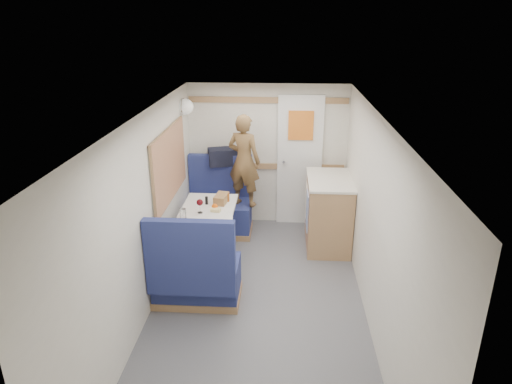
# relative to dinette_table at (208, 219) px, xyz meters

# --- Properties ---
(floor) EXTENTS (4.50, 4.50, 0.00)m
(floor) POSITION_rel_dinette_table_xyz_m (0.65, -1.00, -0.57)
(floor) COLOR #515156
(floor) RESTS_ON ground
(ceiling) EXTENTS (4.50, 4.50, 0.00)m
(ceiling) POSITION_rel_dinette_table_xyz_m (0.65, -1.00, 1.43)
(ceiling) COLOR silver
(ceiling) RESTS_ON wall_back
(wall_back) EXTENTS (2.20, 0.02, 2.00)m
(wall_back) POSITION_rel_dinette_table_xyz_m (0.65, 1.25, 0.43)
(wall_back) COLOR silver
(wall_back) RESTS_ON floor
(wall_left) EXTENTS (0.02, 4.50, 2.00)m
(wall_left) POSITION_rel_dinette_table_xyz_m (-0.45, -1.00, 0.43)
(wall_left) COLOR silver
(wall_left) RESTS_ON floor
(wall_right) EXTENTS (0.02, 4.50, 2.00)m
(wall_right) POSITION_rel_dinette_table_xyz_m (1.75, -1.00, 0.43)
(wall_right) COLOR silver
(wall_right) RESTS_ON floor
(oak_trim_low) EXTENTS (2.15, 0.02, 0.08)m
(oak_trim_low) POSITION_rel_dinette_table_xyz_m (0.65, 1.23, 0.28)
(oak_trim_low) COLOR #996345
(oak_trim_low) RESTS_ON wall_back
(oak_trim_high) EXTENTS (2.15, 0.02, 0.08)m
(oak_trim_high) POSITION_rel_dinette_table_xyz_m (0.65, 1.23, 1.21)
(oak_trim_high) COLOR #996345
(oak_trim_high) RESTS_ON wall_back
(side_window) EXTENTS (0.04, 1.30, 0.72)m
(side_window) POSITION_rel_dinette_table_xyz_m (-0.43, 0.00, 0.68)
(side_window) COLOR #A7B59A
(side_window) RESTS_ON wall_left
(rear_door) EXTENTS (0.62, 0.12, 1.86)m
(rear_door) POSITION_rel_dinette_table_xyz_m (1.10, 1.22, 0.41)
(rear_door) COLOR white
(rear_door) RESTS_ON wall_back
(dinette_table) EXTENTS (0.62, 0.92, 0.72)m
(dinette_table) POSITION_rel_dinette_table_xyz_m (0.00, 0.00, 0.00)
(dinette_table) COLOR white
(dinette_table) RESTS_ON floor
(bench_far) EXTENTS (0.90, 0.59, 1.05)m
(bench_far) POSITION_rel_dinette_table_xyz_m (-0.00, 0.86, -0.27)
(bench_far) COLOR navy
(bench_far) RESTS_ON floor
(bench_near) EXTENTS (0.90, 0.59, 1.05)m
(bench_near) POSITION_rel_dinette_table_xyz_m (-0.00, -0.86, -0.27)
(bench_near) COLOR navy
(bench_near) RESTS_ON floor
(ledge) EXTENTS (0.90, 0.14, 0.04)m
(ledge) POSITION_rel_dinette_table_xyz_m (-0.00, 1.12, 0.31)
(ledge) COLOR #996345
(ledge) RESTS_ON bench_far
(dome_light) EXTENTS (0.20, 0.20, 0.20)m
(dome_light) POSITION_rel_dinette_table_xyz_m (-0.39, 0.85, 1.18)
(dome_light) COLOR white
(dome_light) RESTS_ON wall_left
(galley_counter) EXTENTS (0.57, 0.92, 0.92)m
(galley_counter) POSITION_rel_dinette_table_xyz_m (1.47, 0.55, -0.10)
(galley_counter) COLOR #996345
(galley_counter) RESTS_ON floor
(person) EXTENTS (0.53, 0.44, 1.23)m
(person) POSITION_rel_dinette_table_xyz_m (0.36, 0.77, 0.50)
(person) COLOR brown
(person) RESTS_ON bench_far
(duffel_bag) EXTENTS (0.53, 0.36, 0.23)m
(duffel_bag) POSITION_rel_dinette_table_xyz_m (0.08, 1.12, 0.45)
(duffel_bag) COLOR black
(duffel_bag) RESTS_ON ledge
(tray) EXTENTS (0.32, 0.40, 0.02)m
(tray) POSITION_rel_dinette_table_xyz_m (0.19, -0.32, 0.16)
(tray) COLOR silver
(tray) RESTS_ON dinette_table
(orange_fruit) EXTENTS (0.07, 0.07, 0.07)m
(orange_fruit) POSITION_rel_dinette_table_xyz_m (0.10, -0.10, 0.21)
(orange_fruit) COLOR #F25A0A
(orange_fruit) RESTS_ON tray
(cheese_block) EXTENTS (0.12, 0.08, 0.04)m
(cheese_block) POSITION_rel_dinette_table_xyz_m (0.12, -0.15, 0.19)
(cheese_block) COLOR #DDD380
(cheese_block) RESTS_ON tray
(wine_glass) EXTENTS (0.08, 0.08, 0.17)m
(wine_glass) POSITION_rel_dinette_table_xyz_m (-0.06, -0.16, 0.28)
(wine_glass) COLOR white
(wine_glass) RESTS_ON dinette_table
(tumbler_left) EXTENTS (0.07, 0.07, 0.12)m
(tumbler_left) POSITION_rel_dinette_table_xyz_m (-0.23, -0.33, 0.21)
(tumbler_left) COLOR white
(tumbler_left) RESTS_ON dinette_table
(tumbler_right) EXTENTS (0.06, 0.06, 0.10)m
(tumbler_right) POSITION_rel_dinette_table_xyz_m (0.11, 0.09, 0.20)
(tumbler_right) COLOR white
(tumbler_right) RESTS_ON dinette_table
(beer_glass) EXTENTS (0.07, 0.07, 0.10)m
(beer_glass) POSITION_rel_dinette_table_xyz_m (0.20, 0.21, 0.21)
(beer_glass) COLOR #924615
(beer_glass) RESTS_ON dinette_table
(pepper_grinder) EXTENTS (0.04, 0.04, 0.10)m
(pepper_grinder) POSITION_rel_dinette_table_xyz_m (-0.03, 0.10, 0.20)
(pepper_grinder) COLOR black
(pepper_grinder) RESTS_ON dinette_table
(bread_loaf) EXTENTS (0.17, 0.27, 0.10)m
(bread_loaf) POSITION_rel_dinette_table_xyz_m (0.14, 0.16, 0.21)
(bread_loaf) COLOR brown
(bread_loaf) RESTS_ON dinette_table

